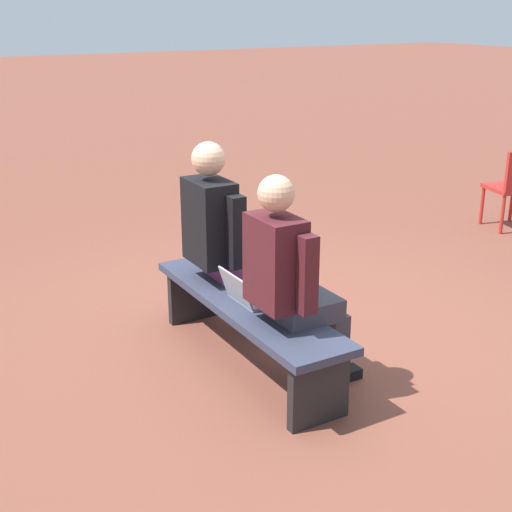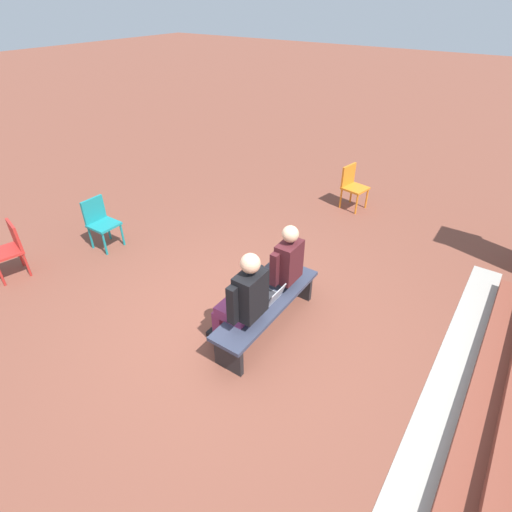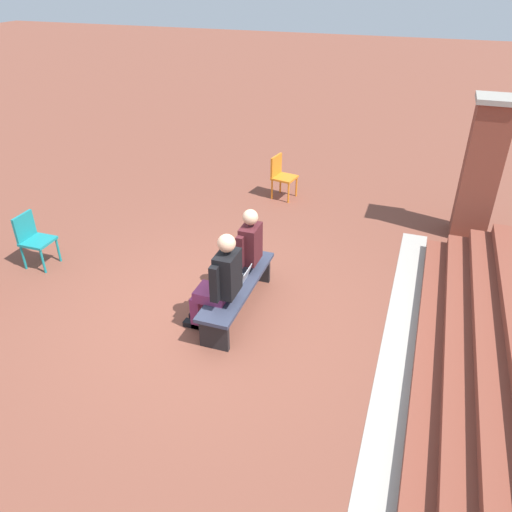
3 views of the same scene
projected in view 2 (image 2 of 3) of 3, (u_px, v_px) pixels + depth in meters
name	position (u px, v px, depth m)	size (l,w,h in m)	color
ground_plane	(238.00, 327.00, 5.17)	(60.00, 60.00, 0.00)	brown
concrete_strip	(438.00, 410.00, 4.14)	(6.06, 0.40, 0.01)	#A8A399
bench	(268.00, 307.00, 4.95)	(1.80, 0.44, 0.45)	#33384C
person_student	(281.00, 267.00, 5.06)	(0.54, 0.68, 1.33)	#383842
person_adult	(243.00, 300.00, 4.49)	(0.57, 0.72, 1.38)	#7F2D5B
laptop	(271.00, 297.00, 4.89)	(0.32, 0.29, 0.21)	#9EA0A5
plastic_chair_far_left	(100.00, 220.00, 6.55)	(0.42, 0.42, 0.84)	teal
plastic_chair_by_pillar	(352.00, 184.00, 7.76)	(0.49, 0.49, 0.84)	orange
plastic_chair_foreground	(10.00, 247.00, 5.88)	(0.51, 0.51, 0.84)	red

